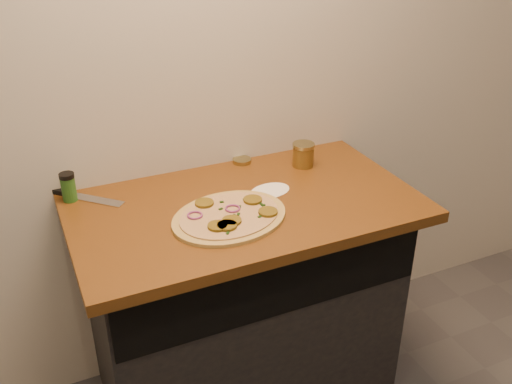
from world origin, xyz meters
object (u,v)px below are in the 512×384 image
pizza (230,216)px  spice_shaker (68,187)px  salsa_jar (303,155)px  chefs_knife (76,195)px

pizza → spice_shaker: (-0.46, 0.35, 0.04)m
pizza → salsa_jar: (0.42, 0.26, 0.04)m
salsa_jar → spice_shaker: spice_shaker is taller
chefs_knife → spice_shaker: 0.05m
chefs_knife → spice_shaker: spice_shaker is taller
chefs_knife → spice_shaker: size_ratio=2.41×
pizza → chefs_knife: bearing=140.2°
pizza → chefs_knife: 0.57m
salsa_jar → chefs_knife: bearing=173.2°
chefs_knife → salsa_jar: (0.85, -0.10, 0.04)m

